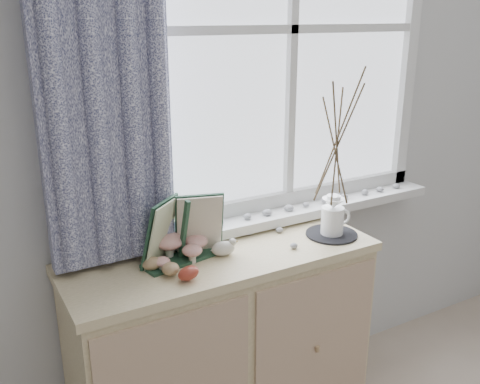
% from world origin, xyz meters
% --- Properties ---
extents(sideboard, '(1.20, 0.45, 0.85)m').
position_xyz_m(sideboard, '(-0.15, 1.75, 0.43)').
color(sideboard, beige).
rests_on(sideboard, ground).
extents(botanical_book, '(0.38, 0.20, 0.25)m').
position_xyz_m(botanical_book, '(-0.30, 1.74, 0.98)').
color(botanical_book, '#1E3F2B').
rests_on(botanical_book, sideboard).
extents(toadstool_cluster, '(0.23, 0.16, 0.10)m').
position_xyz_m(toadstool_cluster, '(-0.31, 1.78, 0.91)').
color(toadstool_cluster, beige).
rests_on(toadstool_cluster, sideboard).
extents(wooden_eggs, '(0.14, 0.18, 0.07)m').
position_xyz_m(wooden_eggs, '(-0.39, 1.68, 0.88)').
color(wooden_eggs, tan).
rests_on(wooden_eggs, sideboard).
extents(songbird_figurine, '(0.13, 0.07, 0.06)m').
position_xyz_m(songbird_figurine, '(-0.16, 1.74, 0.88)').
color(songbird_figurine, beige).
rests_on(songbird_figurine, sideboard).
extents(crocheted_doily, '(0.21, 0.21, 0.01)m').
position_xyz_m(crocheted_doily, '(0.32, 1.69, 0.85)').
color(crocheted_doily, black).
rests_on(crocheted_doily, sideboard).
extents(twig_pitcher, '(0.32, 0.32, 0.69)m').
position_xyz_m(twig_pitcher, '(0.32, 1.69, 1.25)').
color(twig_pitcher, white).
rests_on(twig_pitcher, crocheted_doily).
extents(sideboard_pebbles, '(0.33, 0.23, 0.02)m').
position_xyz_m(sideboard_pebbles, '(0.15, 1.75, 0.86)').
color(sideboard_pebbles, '#979799').
rests_on(sideboard_pebbles, sideboard).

